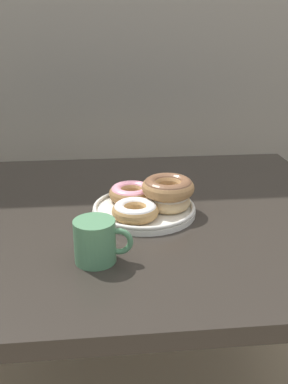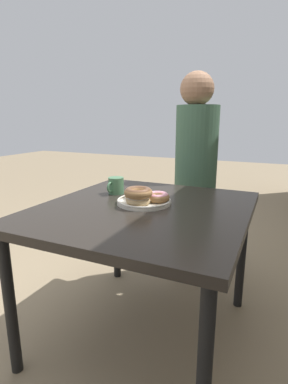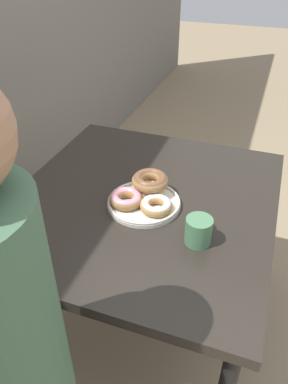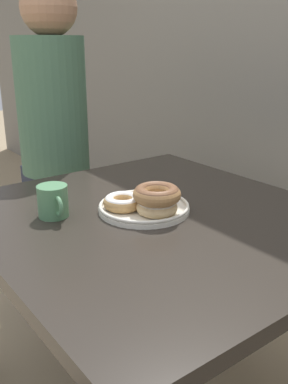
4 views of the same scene
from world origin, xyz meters
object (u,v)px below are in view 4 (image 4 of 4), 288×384
(donut_plate, at_px, (147,201))
(person_figure, at_px, (55,152))
(dining_table, at_px, (157,236))
(coffee_mug, at_px, (53,201))

(donut_plate, distance_m, person_figure, 0.75)
(dining_table, relative_size, person_figure, 0.74)
(donut_plate, height_order, person_figure, person_figure)
(coffee_mug, bearing_deg, person_figure, 154.00)
(coffee_mug, relative_size, person_figure, 0.09)
(coffee_mug, bearing_deg, donut_plate, 59.48)
(coffee_mug, xyz_separation_m, person_figure, (-0.61, 0.30, -0.02))
(dining_table, relative_size, donut_plate, 3.76)
(donut_plate, distance_m, coffee_mug, 0.27)
(dining_table, height_order, donut_plate, donut_plate)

